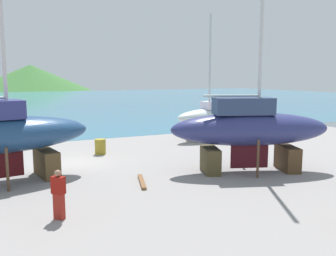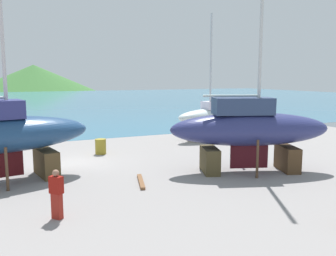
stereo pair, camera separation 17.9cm
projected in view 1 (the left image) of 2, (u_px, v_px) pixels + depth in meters
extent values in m
plane|color=gray|center=(92.00, 192.00, 14.68)|extent=(49.52, 49.52, 0.00)
cube|color=teal|center=(17.00, 102.00, 68.18)|extent=(174.93, 94.61, 0.01)
cone|color=#3B6F34|center=(31.00, 89.00, 143.25)|extent=(85.83, 85.83, 18.61)
cube|color=brown|center=(47.00, 163.00, 17.02)|extent=(1.04, 2.15, 1.25)
cylinder|color=brown|center=(7.00, 170.00, 14.71)|extent=(0.12, 0.12, 1.81)
cube|color=#531115|center=(1.00, 166.00, 15.88)|extent=(1.89, 0.40, 1.11)
cube|color=#4A4026|center=(196.00, 133.00, 26.40)|extent=(0.86, 1.51, 1.11)
cube|color=#473326|center=(228.00, 130.00, 27.98)|extent=(0.86, 1.51, 1.11)
cylinder|color=#442F28|center=(221.00, 131.00, 26.33)|extent=(0.12, 0.12, 1.51)
cylinder|color=#552F2C|center=(204.00, 127.00, 28.00)|extent=(0.12, 0.12, 1.51)
ellipsoid|color=silver|center=(212.00, 116.00, 27.03)|extent=(6.26, 2.46, 1.15)
cube|color=#4D1C1E|center=(212.00, 129.00, 27.16)|extent=(1.46, 0.24, 0.81)
cube|color=silver|center=(216.00, 105.00, 27.07)|extent=(2.30, 1.31, 0.58)
cylinder|color=#B5BDC4|center=(210.00, 62.00, 26.32)|extent=(0.15, 0.15, 6.85)
cylinder|color=silver|center=(221.00, 97.00, 27.22)|extent=(2.13, 0.34, 0.10)
cube|color=#4C3520|center=(287.00, 158.00, 18.12)|extent=(1.24, 1.89, 1.21)
cube|color=#4A3F25|center=(210.00, 160.00, 17.72)|extent=(1.24, 1.89, 1.21)
cylinder|color=#452E27|center=(242.00, 149.00, 19.07)|extent=(0.12, 0.12, 1.78)
cylinder|color=brown|center=(258.00, 159.00, 16.69)|extent=(0.12, 0.12, 1.78)
ellipsoid|color=navy|center=(250.00, 129.00, 17.71)|extent=(8.11, 4.65, 1.61)
cube|color=#51141C|center=(249.00, 157.00, 17.91)|extent=(1.80, 0.69, 1.13)
cube|color=navy|center=(243.00, 106.00, 17.52)|extent=(3.09, 2.17, 0.81)
cylinder|color=silver|center=(262.00, 18.00, 17.02)|extent=(0.16, 0.16, 9.07)
cylinder|color=silver|center=(231.00, 96.00, 17.39)|extent=(2.62, 1.01, 0.11)
cube|color=maroon|center=(59.00, 206.00, 11.88)|extent=(0.37, 0.39, 0.86)
cube|color=maroon|center=(58.00, 185.00, 11.78)|extent=(0.47, 0.49, 0.57)
sphere|color=#956851|center=(58.00, 173.00, 11.73)|extent=(0.22, 0.22, 0.22)
cylinder|color=olive|center=(100.00, 147.00, 21.90)|extent=(0.87, 0.87, 0.91)
cube|color=brown|center=(142.00, 182.00, 15.98)|extent=(0.77, 2.10, 0.12)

